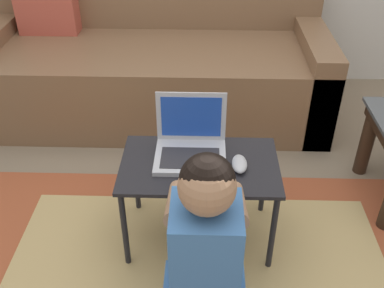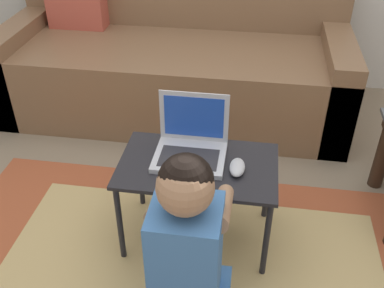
# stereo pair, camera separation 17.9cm
# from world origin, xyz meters

# --- Properties ---
(ground_plane) EXTENTS (16.00, 16.00, 0.00)m
(ground_plane) POSITION_xyz_m (0.00, 0.00, 0.00)
(ground_plane) COLOR #7F705B
(area_rug) EXTENTS (2.18, 1.29, 0.01)m
(area_rug) POSITION_xyz_m (0.06, -0.27, 0.00)
(area_rug) COLOR #9E4C2D
(area_rug) RESTS_ON ground_plane
(couch) EXTENTS (2.07, 0.88, 0.81)m
(couch) POSITION_xyz_m (-0.25, 1.10, 0.28)
(couch) COLOR brown
(couch) RESTS_ON ground_plane
(laptop_desk) EXTENTS (0.63, 0.38, 0.40)m
(laptop_desk) POSITION_xyz_m (0.06, -0.05, 0.36)
(laptop_desk) COLOR black
(laptop_desk) RESTS_ON ground_plane
(laptop) EXTENTS (0.28, 0.23, 0.24)m
(laptop) POSITION_xyz_m (0.03, 0.01, 0.44)
(laptop) COLOR #B7BCC6
(laptop) RESTS_ON laptop_desk
(computer_mouse) EXTENTS (0.06, 0.11, 0.04)m
(computer_mouse) POSITION_xyz_m (0.22, -0.07, 0.42)
(computer_mouse) COLOR #B2B7C1
(computer_mouse) RESTS_ON laptop_desk
(person_seated) EXTENTS (0.29, 0.42, 0.76)m
(person_seated) POSITION_xyz_m (0.09, -0.49, 0.34)
(person_seated) COLOR #3D70B2
(person_seated) RESTS_ON ground_plane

